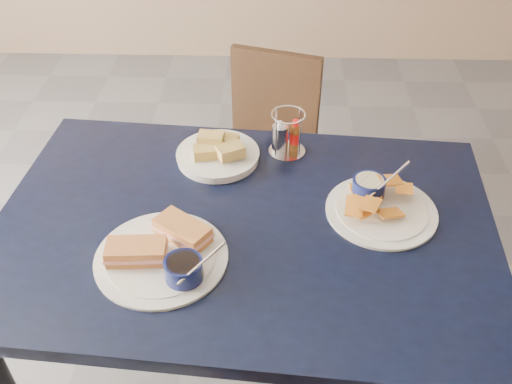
{
  "coord_description": "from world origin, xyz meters",
  "views": [
    {
      "loc": [
        -0.08,
        -1.04,
        1.75
      ],
      "look_at": [
        -0.11,
        0.08,
        0.82
      ],
      "focal_mm": 40.0,
      "sensor_mm": 36.0,
      "label": 1
    }
  ],
  "objects_px": {
    "sandwich_plate": "(165,252)",
    "condiment_caddy": "(286,136)",
    "dining_table": "(244,239)",
    "plantain_plate": "(377,202)",
    "bread_basket": "(218,153)",
    "chair_far": "(264,135)"
  },
  "relations": [
    {
      "from": "dining_table",
      "to": "sandwich_plate",
      "type": "xyz_separation_m",
      "value": [
        -0.18,
        -0.14,
        0.08
      ]
    },
    {
      "from": "plantain_plate",
      "to": "condiment_caddy",
      "type": "relative_size",
      "value": 2.16
    },
    {
      "from": "plantain_plate",
      "to": "bread_basket",
      "type": "xyz_separation_m",
      "value": [
        -0.44,
        0.2,
        0.0
      ]
    },
    {
      "from": "sandwich_plate",
      "to": "plantain_plate",
      "type": "xyz_separation_m",
      "value": [
        0.53,
        0.21,
        -0.0
      ]
    },
    {
      "from": "chair_far",
      "to": "bread_basket",
      "type": "xyz_separation_m",
      "value": [
        -0.12,
        -0.58,
        0.33
      ]
    },
    {
      "from": "chair_far",
      "to": "sandwich_plate",
      "type": "height_order",
      "value": "sandwich_plate"
    },
    {
      "from": "condiment_caddy",
      "to": "dining_table",
      "type": "bearing_deg",
      "value": -108.93
    },
    {
      "from": "sandwich_plate",
      "to": "condiment_caddy",
      "type": "distance_m",
      "value": 0.54
    },
    {
      "from": "dining_table",
      "to": "chair_far",
      "type": "distance_m",
      "value": 0.89
    },
    {
      "from": "sandwich_plate",
      "to": "condiment_caddy",
      "type": "relative_size",
      "value": 2.4
    },
    {
      "from": "condiment_caddy",
      "to": "bread_basket",
      "type": "bearing_deg",
      "value": -167.29
    },
    {
      "from": "plantain_plate",
      "to": "dining_table",
      "type": "bearing_deg",
      "value": -168.45
    },
    {
      "from": "chair_far",
      "to": "dining_table",
      "type": "bearing_deg",
      "value": -92.3
    },
    {
      "from": "sandwich_plate",
      "to": "bread_basket",
      "type": "distance_m",
      "value": 0.42
    },
    {
      "from": "dining_table",
      "to": "condiment_caddy",
      "type": "height_order",
      "value": "condiment_caddy"
    },
    {
      "from": "sandwich_plate",
      "to": "chair_far",
      "type": "bearing_deg",
      "value": 77.64
    },
    {
      "from": "sandwich_plate",
      "to": "condiment_caddy",
      "type": "xyz_separation_m",
      "value": [
        0.29,
        0.45,
        0.03
      ]
    },
    {
      "from": "dining_table",
      "to": "sandwich_plate",
      "type": "relative_size",
      "value": 4.16
    },
    {
      "from": "sandwich_plate",
      "to": "condiment_caddy",
      "type": "bearing_deg",
      "value": 57.2
    },
    {
      "from": "chair_far",
      "to": "condiment_caddy",
      "type": "distance_m",
      "value": 0.65
    },
    {
      "from": "chair_far",
      "to": "condiment_caddy",
      "type": "height_order",
      "value": "condiment_caddy"
    },
    {
      "from": "plantain_plate",
      "to": "bread_basket",
      "type": "height_order",
      "value": "plantain_plate"
    }
  ]
}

